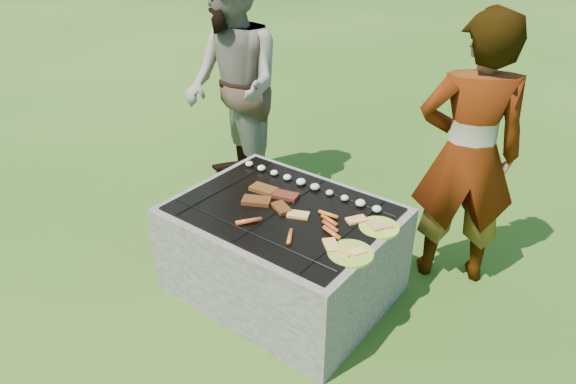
# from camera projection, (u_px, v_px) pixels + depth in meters

# --- Properties ---
(lawn) EXTENTS (60.00, 60.00, 0.00)m
(lawn) POSITION_uv_depth(u_px,v_px,m) (283.00, 287.00, 3.38)
(lawn) COLOR #204611
(lawn) RESTS_ON ground
(fire_pit) EXTENTS (1.30, 1.00, 0.62)m
(fire_pit) POSITION_uv_depth(u_px,v_px,m) (283.00, 253.00, 3.24)
(fire_pit) COLOR #A59B92
(fire_pit) RESTS_ON ground
(mushrooms) EXTENTS (1.06, 0.06, 0.04)m
(mushrooms) POSITION_uv_depth(u_px,v_px,m) (310.00, 185.00, 3.29)
(mushrooms) COLOR beige
(mushrooms) RESTS_ON fire_pit
(pork_slabs) EXTENTS (0.40, 0.31, 0.03)m
(pork_slabs) POSITION_uv_depth(u_px,v_px,m) (269.00, 197.00, 3.17)
(pork_slabs) COLOR #91541A
(pork_slabs) RESTS_ON fire_pit
(sausages) EXTENTS (0.56, 0.43, 0.03)m
(sausages) POSITION_uv_depth(u_px,v_px,m) (304.00, 225.00, 2.89)
(sausages) COLOR orange
(sausages) RESTS_ON fire_pit
(bread_on_grate) EXTENTS (0.46, 0.43, 0.02)m
(bread_on_grate) POSITION_uv_depth(u_px,v_px,m) (326.00, 225.00, 2.90)
(bread_on_grate) COLOR #D4BB6C
(bread_on_grate) RESTS_ON fire_pit
(plate_far) EXTENTS (0.31, 0.31, 0.03)m
(plate_far) POSITION_uv_depth(u_px,v_px,m) (379.00, 227.00, 2.90)
(plate_far) COLOR #CFD332
(plate_far) RESTS_ON fire_pit
(plate_near) EXTENTS (0.25, 0.25, 0.03)m
(plate_near) POSITION_uv_depth(u_px,v_px,m) (351.00, 253.00, 2.69)
(plate_near) COLOR gold
(plate_near) RESTS_ON fire_pit
(cook) EXTENTS (0.76, 0.68, 1.75)m
(cook) POSITION_uv_depth(u_px,v_px,m) (468.00, 156.00, 3.10)
(cook) COLOR #A49889
(cook) RESTS_ON ground
(bystander) EXTENTS (1.13, 1.05, 1.87)m
(bystander) POSITION_uv_depth(u_px,v_px,m) (233.00, 87.00, 4.07)
(bystander) COLOR gray
(bystander) RESTS_ON ground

